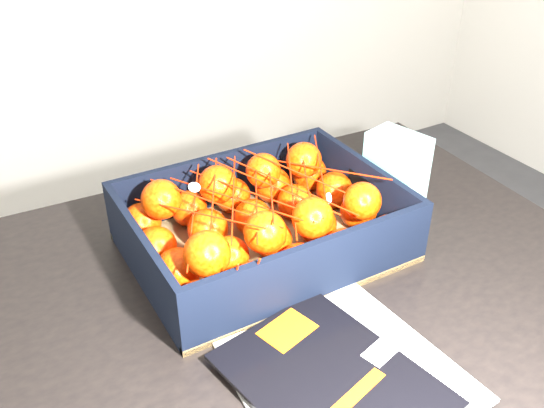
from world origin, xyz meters
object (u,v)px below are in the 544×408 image
table (254,330)px  retail_carton (395,174)px  magazine_stack (340,378)px  produce_crate (263,233)px

table → retail_carton: (0.34, 0.07, 0.18)m
table → retail_carton: 0.39m
magazine_stack → retail_carton: bearing=41.9°
table → magazine_stack: bearing=-88.9°
magazine_stack → retail_carton: size_ratio=1.98×
table → retail_carton: retail_carton is taller
magazine_stack → produce_crate: (0.06, 0.31, 0.03)m
table → produce_crate: 0.17m
magazine_stack → produce_crate: 0.32m
table → magazine_stack: size_ratio=3.95×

